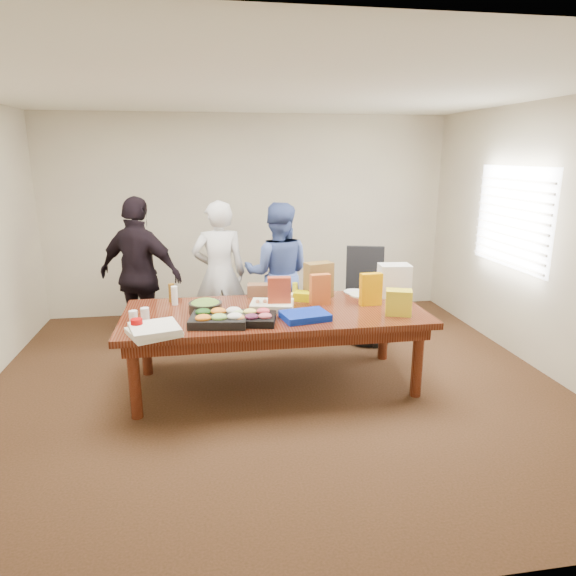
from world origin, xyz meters
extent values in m
cube|color=#47301E|center=(0.00, 0.00, -0.01)|extent=(5.50, 5.00, 0.02)
cube|color=white|center=(0.00, 0.00, 2.71)|extent=(5.50, 5.00, 0.02)
cube|color=beige|center=(0.00, 2.50, 1.35)|extent=(5.50, 0.04, 2.70)
cube|color=beige|center=(0.00, -2.50, 1.35)|extent=(5.50, 0.04, 2.70)
cube|color=beige|center=(2.75, 0.00, 1.35)|extent=(0.04, 5.00, 2.70)
cube|color=white|center=(2.72, 0.60, 1.50)|extent=(0.03, 1.40, 1.10)
cube|color=beige|center=(2.68, 0.60, 1.50)|extent=(0.04, 1.36, 1.00)
cube|color=#4C1C0F|center=(0.00, 0.00, 0.38)|extent=(2.80, 1.20, 0.75)
cube|color=black|center=(1.26, 1.01, 0.53)|extent=(0.67, 0.67, 1.06)
imported|color=silver|center=(-0.47, 1.21, 0.84)|extent=(0.64, 0.44, 1.68)
imported|color=#445AA2|center=(0.20, 1.20, 0.82)|extent=(0.91, 0.77, 1.65)
imported|color=black|center=(-1.35, 1.16, 0.87)|extent=(1.10, 0.86, 1.74)
cube|color=black|center=(-0.53, -0.29, 0.79)|extent=(0.54, 0.45, 0.07)
cube|color=black|center=(-0.25, -0.31, 0.78)|extent=(0.48, 0.41, 0.06)
cube|color=white|center=(-0.02, 0.05, 0.78)|extent=(0.45, 0.38, 0.07)
cylinder|color=black|center=(-0.64, 0.04, 0.80)|extent=(0.32, 0.32, 0.10)
cube|color=#0926A9|center=(0.23, -0.29, 0.78)|extent=(0.45, 0.37, 0.06)
cube|color=#AF3B20|center=(0.05, 0.03, 0.91)|extent=(0.22, 0.11, 0.31)
cube|color=#F6A500|center=(0.95, 0.04, 0.91)|extent=(0.21, 0.09, 0.31)
cube|color=#C65922|center=(0.47, 0.14, 0.90)|extent=(0.20, 0.10, 0.30)
cylinder|color=silver|center=(0.08, 0.39, 0.82)|extent=(0.10, 0.10, 0.14)
cylinder|color=yellow|center=(0.27, 0.43, 0.83)|extent=(0.07, 0.07, 0.15)
cylinder|color=brown|center=(-0.97, 0.46, 0.84)|extent=(0.06, 0.06, 0.18)
cylinder|color=white|center=(-0.93, 0.36, 0.84)|extent=(0.08, 0.08, 0.18)
cube|color=#DFDB00|center=(0.37, 0.29, 0.79)|extent=(0.29, 0.24, 0.09)
cube|color=brown|center=(-0.05, 0.52, 0.81)|extent=(0.34, 0.18, 0.13)
cube|color=brown|center=(0.51, 0.40, 0.93)|extent=(0.31, 0.23, 0.36)
cylinder|color=#AA0404|center=(-1.19, -0.45, 0.81)|extent=(0.12, 0.12, 0.13)
cylinder|color=white|center=(-1.26, -0.13, 0.80)|extent=(0.08, 0.08, 0.10)
cylinder|color=white|center=(-1.17, -0.06, 0.80)|extent=(0.08, 0.08, 0.10)
cube|color=white|center=(-1.06, -0.49, 0.77)|extent=(0.49, 0.49, 0.04)
cube|color=white|center=(-1.05, -0.52, 0.81)|extent=(0.45, 0.45, 0.04)
cylinder|color=white|center=(0.96, 0.39, 0.76)|extent=(0.28, 0.28, 0.01)
cylinder|color=white|center=(0.93, 0.50, 0.76)|extent=(0.28, 0.28, 0.01)
cylinder|color=#F4F1B9|center=(0.26, 0.37, 0.78)|extent=(0.14, 0.14, 0.05)
cylinder|color=beige|center=(-0.62, 0.28, 0.78)|extent=(0.17, 0.17, 0.05)
cube|color=white|center=(1.28, 0.31, 0.92)|extent=(0.33, 0.25, 0.33)
cube|color=yellow|center=(1.10, -0.29, 0.87)|extent=(0.27, 0.23, 0.23)
camera|label=1|loc=(-0.61, -4.50, 2.17)|focal=31.63mm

